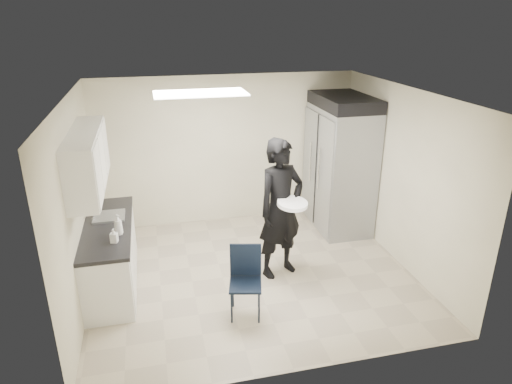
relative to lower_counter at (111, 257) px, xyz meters
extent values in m
plane|color=tan|center=(1.95, -0.20, -0.43)|extent=(4.50, 4.50, 0.00)
plane|color=white|center=(1.95, -0.20, 2.17)|extent=(4.50, 4.50, 0.00)
plane|color=beige|center=(1.95, 1.80, 0.87)|extent=(4.50, 0.00, 4.50)
plane|color=beige|center=(-0.30, -0.20, 0.87)|extent=(0.00, 4.00, 4.00)
plane|color=beige|center=(4.20, -0.20, 0.87)|extent=(0.00, 4.00, 4.00)
cube|color=white|center=(1.35, 0.20, 2.14)|extent=(1.20, 0.60, 0.02)
cube|color=silver|center=(0.00, 0.00, 0.00)|extent=(0.60, 1.90, 0.86)
cube|color=black|center=(0.00, 0.00, 0.46)|extent=(0.64, 1.95, 0.05)
cube|color=gray|center=(0.02, 0.25, 0.44)|extent=(0.42, 0.40, 0.14)
cylinder|color=silver|center=(-0.18, 0.25, 0.59)|extent=(0.02, 0.02, 0.24)
cube|color=silver|center=(-0.13, 0.00, 1.40)|extent=(0.35, 1.80, 0.75)
cube|color=black|center=(-0.19, 1.15, 1.19)|extent=(0.22, 0.30, 0.35)
cube|color=yellow|center=(-0.29, -0.10, 0.79)|extent=(0.00, 0.12, 0.07)
cube|color=yellow|center=(-0.29, 0.10, 0.75)|extent=(0.00, 0.12, 0.07)
cube|color=gray|center=(3.78, 1.07, 0.62)|extent=(0.80, 1.35, 2.10)
cube|color=black|center=(3.78, 1.07, 1.77)|extent=(0.80, 1.35, 0.20)
cube|color=black|center=(1.65, -1.11, 0.01)|extent=(0.47, 0.47, 0.88)
imported|color=black|center=(2.35, -0.23, 0.57)|extent=(0.87, 0.73, 2.01)
cylinder|color=white|center=(2.44, -0.46, 0.74)|extent=(0.53, 0.53, 0.05)
imported|color=white|center=(0.18, -0.32, 0.62)|extent=(0.15, 0.15, 0.28)
imported|color=silver|center=(0.13, -0.53, 0.57)|extent=(0.10, 0.10, 0.18)
camera|label=1|loc=(0.67, -5.79, 3.12)|focal=32.00mm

